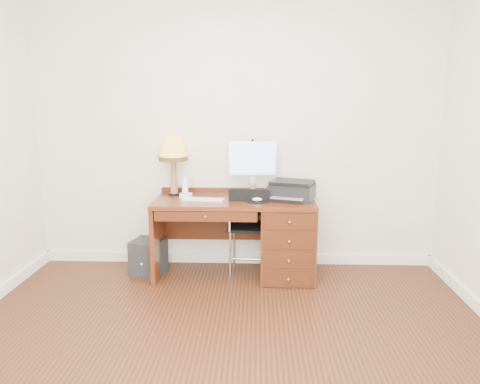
{
  "coord_description": "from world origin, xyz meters",
  "views": [
    {
      "loc": [
        0.21,
        -2.89,
        1.69
      ],
      "look_at": [
        0.06,
        1.2,
        0.86
      ],
      "focal_mm": 35.0,
      "sensor_mm": 36.0,
      "label": 1
    }
  ],
  "objects_px": {
    "desk": "(268,234)",
    "equipment_box": "(149,257)",
    "printer": "(292,190)",
    "monitor": "(253,161)",
    "phone": "(186,191)",
    "leg_lamp": "(173,152)",
    "chair": "(250,222)"
  },
  "relations": [
    {
      "from": "desk",
      "to": "equipment_box",
      "type": "relative_size",
      "value": 4.44
    },
    {
      "from": "desk",
      "to": "printer",
      "type": "relative_size",
      "value": 3.16
    },
    {
      "from": "monitor",
      "to": "printer",
      "type": "bearing_deg",
      "value": -30.78
    },
    {
      "from": "desk",
      "to": "phone",
      "type": "bearing_deg",
      "value": 175.85
    },
    {
      "from": "desk",
      "to": "leg_lamp",
      "type": "xyz_separation_m",
      "value": [
        -0.92,
        0.17,
        0.76
      ]
    },
    {
      "from": "equipment_box",
      "to": "phone",
      "type": "bearing_deg",
      "value": 22.84
    },
    {
      "from": "chair",
      "to": "phone",
      "type": "bearing_deg",
      "value": -179.24
    },
    {
      "from": "printer",
      "to": "chair",
      "type": "relative_size",
      "value": 0.55
    },
    {
      "from": "printer",
      "to": "leg_lamp",
      "type": "distance_m",
      "value": 1.2
    },
    {
      "from": "leg_lamp",
      "to": "chair",
      "type": "relative_size",
      "value": 0.67
    },
    {
      "from": "leg_lamp",
      "to": "equipment_box",
      "type": "xyz_separation_m",
      "value": [
        -0.24,
        -0.16,
        -1.0
      ]
    },
    {
      "from": "desk",
      "to": "printer",
      "type": "bearing_deg",
      "value": 3.83
    },
    {
      "from": "monitor",
      "to": "equipment_box",
      "type": "xyz_separation_m",
      "value": [
        -1.01,
        -0.21,
        -0.91
      ]
    },
    {
      "from": "monitor",
      "to": "phone",
      "type": "relative_size",
      "value": 2.67
    },
    {
      "from": "desk",
      "to": "leg_lamp",
      "type": "bearing_deg",
      "value": 169.84
    },
    {
      "from": "monitor",
      "to": "equipment_box",
      "type": "relative_size",
      "value": 1.56
    },
    {
      "from": "desk",
      "to": "printer",
      "type": "height_order",
      "value": "printer"
    },
    {
      "from": "phone",
      "to": "leg_lamp",
      "type": "bearing_deg",
      "value": 158.05
    },
    {
      "from": "monitor",
      "to": "chair",
      "type": "height_order",
      "value": "monitor"
    },
    {
      "from": "printer",
      "to": "leg_lamp",
      "type": "xyz_separation_m",
      "value": [
        -1.14,
        0.15,
        0.34
      ]
    },
    {
      "from": "desk",
      "to": "monitor",
      "type": "relative_size",
      "value": 2.85
    },
    {
      "from": "phone",
      "to": "equipment_box",
      "type": "relative_size",
      "value": 0.58
    },
    {
      "from": "leg_lamp",
      "to": "equipment_box",
      "type": "distance_m",
      "value": 1.05
    },
    {
      "from": "phone",
      "to": "desk",
      "type": "bearing_deg",
      "value": 13.37
    },
    {
      "from": "printer",
      "to": "phone",
      "type": "bearing_deg",
      "value": -164.32
    },
    {
      "from": "printer",
      "to": "equipment_box",
      "type": "relative_size",
      "value": 1.4
    },
    {
      "from": "printer",
      "to": "chair",
      "type": "xyz_separation_m",
      "value": [
        -0.4,
        0.02,
        -0.31
      ]
    },
    {
      "from": "monitor",
      "to": "phone",
      "type": "xyz_separation_m",
      "value": [
        -0.64,
        -0.15,
        -0.27
      ]
    },
    {
      "from": "desk",
      "to": "leg_lamp",
      "type": "distance_m",
      "value": 1.21
    },
    {
      "from": "monitor",
      "to": "leg_lamp",
      "type": "distance_m",
      "value": 0.78
    },
    {
      "from": "printer",
      "to": "phone",
      "type": "distance_m",
      "value": 1.01
    },
    {
      "from": "desk",
      "to": "chair",
      "type": "distance_m",
      "value": 0.21
    }
  ]
}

